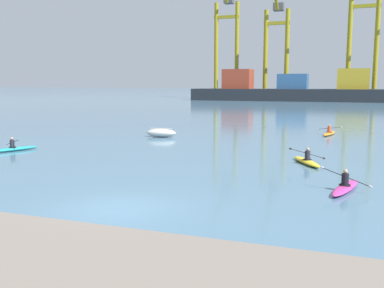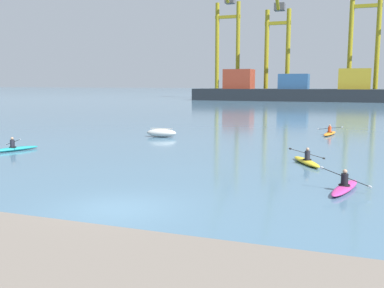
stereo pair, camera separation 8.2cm
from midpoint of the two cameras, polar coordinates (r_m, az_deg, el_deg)
ground_plane at (r=16.04m, az=-9.84°, el=-8.55°), size 800.00×800.00×0.00m
container_barge at (r=116.14m, az=13.18°, el=6.96°), size 53.41×9.35×8.34m
gantry_crane_west at (r=134.42m, az=4.51°, el=14.37°), size 7.76×21.24×38.35m
gantry_crane_west_mid at (r=123.54m, az=11.09°, el=13.88°), size 7.08×19.71×37.01m
gantry_crane_east_mid at (r=124.15m, az=21.84°, el=14.36°), size 7.90×17.43×40.79m
capsized_dinghy at (r=36.85m, az=-4.18°, el=1.49°), size 2.69×1.35×0.76m
kayak_yellow at (r=25.30m, az=14.90°, el=-2.19°), size 2.10×3.30×0.99m
kayak_teal at (r=31.55m, az=-22.67°, el=-0.55°), size 2.06×3.35×0.95m
kayak_orange at (r=40.09m, az=17.72°, el=1.40°), size 2.23×3.45×0.95m
kayak_magenta at (r=19.54m, az=19.58°, el=-5.37°), size 2.16×3.44×0.98m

